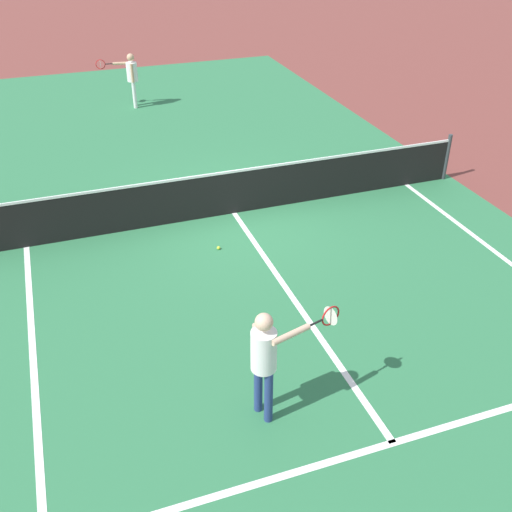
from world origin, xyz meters
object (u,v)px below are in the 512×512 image
player_far (131,74)px  tennis_ball_near_net (219,248)px  net (234,192)px  player_near (266,354)px

player_far → tennis_ball_near_net: bearing=-89.8°
net → player_far: player_far is taller
net → player_far: size_ratio=6.47×
tennis_ball_near_net → player_far: bearing=90.2°
player_near → tennis_ball_near_net: bearing=81.8°
player_far → tennis_ball_near_net: 8.96m
player_near → tennis_ball_near_net: player_near is taller
net → tennis_ball_near_net: bearing=-119.1°
player_near → player_far: player_near is taller
player_near → player_far: (0.56, 13.04, -0.02)m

